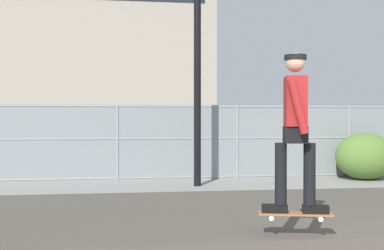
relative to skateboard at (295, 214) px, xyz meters
The scene contains 9 objects.
gravel_berm 1.92m from the skateboard, 60.95° to the left, with size 14.17×3.58×0.18m, color #4C473F.
skateboard is the anchor object (origin of this frame).
skater 1.01m from the skateboard, behind, with size 0.72×0.62×1.75m.
chain_fence 6.69m from the skateboard, 82.08° to the left, with size 17.93×0.06×1.85m.
street_lamp 6.51m from the skateboard, 92.83° to the left, with size 0.44×0.44×6.32m.
parked_car_near 10.03m from the skateboard, 116.93° to the left, with size 4.46×2.07×1.66m.
parked_car_mid 9.30m from the skateboard, 76.08° to the left, with size 4.48×2.10×1.66m.
library_building 47.74m from the skateboard, 100.04° to the left, with size 29.75×11.37×22.75m.
shrub_left 7.22m from the skateboard, 56.21° to the left, with size 1.50×1.22×1.16m.
Camera 1 is at (-2.72, -3.44, 1.45)m, focal length 43.99 mm.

